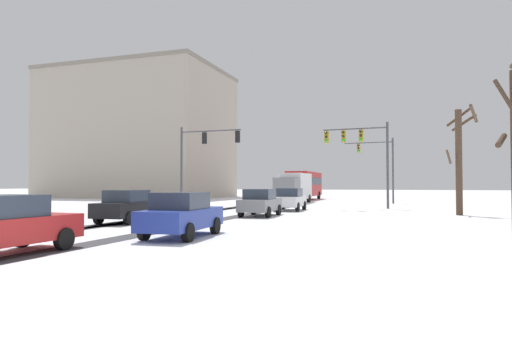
% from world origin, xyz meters
% --- Properties ---
extents(wheel_track_left_lane, '(0.85, 31.94, 0.01)m').
position_xyz_m(wheel_track_left_lane, '(-3.82, 14.52, 0.00)').
color(wheel_track_left_lane, '#424247').
rests_on(wheel_track_left_lane, ground).
extents(wheel_track_right_lane, '(1.14, 31.94, 0.01)m').
position_xyz_m(wheel_track_right_lane, '(-4.20, 14.52, 0.00)').
color(wheel_track_right_lane, '#424247').
rests_on(wheel_track_right_lane, ground).
extents(wheel_track_center, '(1.06, 31.94, 0.01)m').
position_xyz_m(wheel_track_center, '(-0.25, 14.52, 0.00)').
color(wheel_track_center, '#424247').
rests_on(wheel_track_center, ground).
extents(sidewalk_kerb_right, '(4.00, 31.94, 0.12)m').
position_xyz_m(sidewalk_kerb_right, '(9.34, 13.07, 0.06)').
color(sidewalk_kerb_right, white).
rests_on(sidewalk_kerb_right, ground).
extents(traffic_signal_near_right, '(4.85, 0.50, 6.50)m').
position_xyz_m(traffic_signal_near_right, '(6.04, 27.10, 4.75)').
color(traffic_signal_near_right, '#47474C').
rests_on(traffic_signal_near_right, ground).
extents(traffic_signal_near_left, '(5.28, 0.51, 6.50)m').
position_xyz_m(traffic_signal_near_left, '(-6.15, 24.98, 4.61)').
color(traffic_signal_near_left, '#47474C').
rests_on(traffic_signal_near_left, ground).
extents(traffic_signal_far_right, '(4.85, 0.45, 6.50)m').
position_xyz_m(traffic_signal_far_right, '(6.67, 39.11, 4.35)').
color(traffic_signal_far_right, '#47474C').
rests_on(traffic_signal_far_right, ground).
extents(car_white_lead, '(1.96, 4.16, 1.62)m').
position_xyz_m(car_white_lead, '(1.21, 24.40, 0.82)').
color(car_white_lead, silver).
rests_on(car_white_lead, ground).
extents(car_grey_second, '(1.96, 4.16, 1.62)m').
position_xyz_m(car_grey_second, '(0.96, 18.28, 0.82)').
color(car_grey_second, slate).
rests_on(car_grey_second, ground).
extents(car_black_third, '(2.01, 4.19, 1.62)m').
position_xyz_m(car_black_third, '(-3.88, 11.85, 0.82)').
color(car_black_third, black).
rests_on(car_black_third, ground).
extents(car_blue_fourth, '(2.02, 4.19, 1.62)m').
position_xyz_m(car_blue_fourth, '(1.60, 7.19, 0.82)').
color(car_blue_fourth, '#233899').
rests_on(car_blue_fourth, ground).
extents(car_red_fifth, '(1.90, 4.14, 1.62)m').
position_xyz_m(car_red_fifth, '(-0.95, 1.96, 0.82)').
color(car_red_fifth, red).
rests_on(car_red_fifth, ground).
extents(bus_oncoming, '(2.92, 11.07, 3.38)m').
position_xyz_m(bus_oncoming, '(-2.69, 46.97, 1.99)').
color(bus_oncoming, '#B21E1E').
rests_on(bus_oncoming, ground).
extents(box_truck_delivery, '(2.32, 7.41, 3.02)m').
position_xyz_m(box_truck_delivery, '(-1.53, 36.66, 1.63)').
color(box_truck_delivery, slate).
rests_on(box_truck_delivery, ground).
extents(bare_tree_sidewalk_mid, '(1.91, 2.29, 6.78)m').
position_xyz_m(bare_tree_sidewalk_mid, '(12.40, 22.99, 3.65)').
color(bare_tree_sidewalk_mid, '#4C3828').
rests_on(bare_tree_sidewalk_mid, ground).
extents(office_building_far_left_block, '(24.71, 17.39, 18.47)m').
position_xyz_m(office_building_far_left_block, '(-28.34, 50.23, 9.24)').
color(office_building_far_left_block, '#A89E8E').
rests_on(office_building_far_left_block, ground).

